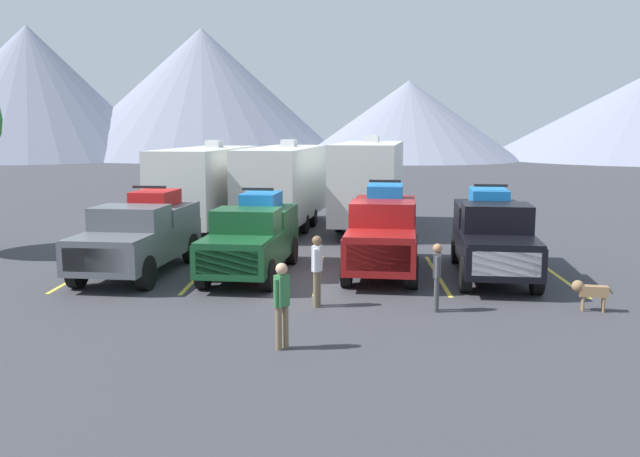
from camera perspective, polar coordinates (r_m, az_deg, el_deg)
ground_plane at (r=19.50m, az=-0.22°, el=-4.35°), size 240.00×240.00×0.00m
pickup_truck_a at (r=21.10m, az=-14.53°, el=-0.42°), size 2.63×5.73×2.51m
pickup_truck_b at (r=20.35m, az=-5.56°, el=-0.63°), size 2.45×5.54×2.47m
pickup_truck_c at (r=20.68m, az=5.22°, el=-0.20°), size 2.48×5.77×2.68m
pickup_truck_d at (r=20.68m, az=13.99°, el=-0.47°), size 2.53×5.95×2.59m
lot_stripe_a at (r=21.85m, az=-18.66°, el=-3.39°), size 0.12×5.50×0.01m
lot_stripe_b at (r=20.88m, az=-9.69°, el=-3.60°), size 0.12×5.50×0.01m
lot_stripe_c at (r=20.45m, az=-0.11°, el=-3.73°), size 0.12×5.50×0.01m
lot_stripe_d at (r=20.61m, az=9.61°, el=-3.75°), size 0.12×5.50×0.01m
lot_stripe_e at (r=21.35m, az=18.91°, el=-3.68°), size 0.12×5.50×0.01m
camper_trailer_a at (r=28.83m, az=-9.31°, el=3.65°), size 3.34×8.78×3.71m
camper_trailer_b at (r=28.98m, az=-3.04°, el=3.79°), size 3.37×9.28×3.73m
camper_trailer_c at (r=28.93m, az=4.04°, el=3.96°), size 3.37×8.71×3.92m
person_a at (r=16.43m, az=9.59°, el=-3.58°), size 0.22×0.35×1.61m
person_b at (r=16.61m, az=-0.25°, el=-3.09°), size 0.26×0.37×1.73m
person_c at (r=13.50m, az=-3.16°, el=-5.87°), size 0.32×0.32×1.71m
dog at (r=17.51m, az=21.19°, el=-4.77°), size 0.92×0.38×0.72m
mountain_ridge at (r=94.51m, az=-2.31°, el=10.41°), size 119.91×45.17×17.70m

